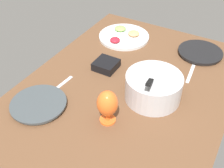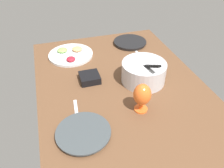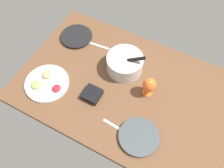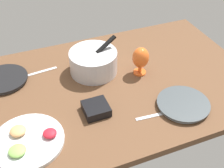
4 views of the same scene
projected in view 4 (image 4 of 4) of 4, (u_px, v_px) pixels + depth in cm
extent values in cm
cube|color=brown|center=(115.00, 86.00, 168.20)|extent=(160.00, 104.00, 4.00)
cylinder|color=#4C4C51|center=(4.00, 80.00, 167.62)|extent=(24.70, 24.70, 1.56)
cylinder|color=black|center=(4.00, 78.00, 166.82)|extent=(26.85, 26.85, 0.94)
cylinder|color=silver|center=(183.00, 105.00, 151.76)|extent=(25.17, 25.17, 1.56)
cylinder|color=#3E4549|center=(183.00, 103.00, 150.97)|extent=(27.36, 27.36, 0.94)
cylinder|color=silver|center=(93.00, 62.00, 171.16)|extent=(27.87, 27.87, 13.35)
cylinder|color=white|center=(93.00, 56.00, 168.60)|extent=(25.08, 25.08, 2.40)
cube|color=black|center=(101.00, 49.00, 167.64)|extent=(20.23, 7.17, 11.53)
cylinder|color=silver|center=(28.00, 141.00, 133.37)|extent=(33.29, 33.29, 1.80)
ellipsoid|color=red|center=(50.00, 133.00, 133.89)|extent=(6.41, 6.41, 2.74)
ellipsoid|color=#F2A566|center=(18.00, 131.00, 134.96)|extent=(7.53, 7.53, 2.89)
ellipsoid|color=#8CC659|center=(17.00, 151.00, 126.55)|extent=(7.68, 7.68, 2.46)
cylinder|color=orange|center=(140.00, 72.00, 173.80)|extent=(7.49, 7.49, 1.00)
cylinder|color=orange|center=(140.00, 69.00, 172.31)|extent=(2.00, 2.00, 3.69)
ellipsoid|color=orange|center=(141.00, 58.00, 167.11)|extent=(9.65, 9.65, 12.60)
cube|color=black|center=(96.00, 109.00, 147.52)|extent=(12.55, 12.55, 4.62)
cube|color=tan|center=(96.00, 107.00, 146.58)|extent=(10.29, 10.29, 1.48)
cube|color=silver|center=(42.00, 71.00, 174.89)|extent=(18.09, 3.48, 0.60)
cube|color=silver|center=(153.00, 116.00, 146.54)|extent=(18.09, 3.24, 0.60)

